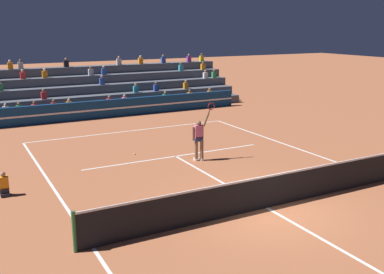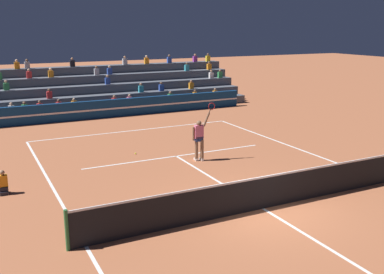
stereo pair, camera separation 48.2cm
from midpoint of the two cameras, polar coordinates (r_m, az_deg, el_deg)
name	(u,v)px [view 2 (the right image)]	position (r m, az deg, el deg)	size (l,w,h in m)	color
ground_plane	(263,209)	(14.28, 9.95, -8.95)	(120.00, 120.00, 0.00)	#AD603D
court_lines	(263,208)	(14.28, 9.95, -8.94)	(11.10, 23.90, 0.01)	white
tennis_net	(264,192)	(14.08, 10.05, -6.91)	(12.00, 0.10, 1.10)	#2D6B38
sponsor_banner_wall	(112,108)	(28.09, -9.69, 3.61)	(18.00, 0.26, 1.10)	navy
bleacher_stand	(95,93)	(31.62, -11.78, 5.52)	(20.53, 4.75, 3.38)	#4C515B
ball_kid_courtside	(3,185)	(16.28, -22.07, -5.65)	(0.30, 0.36, 0.84)	black
tennis_player	(199,138)	(18.62, 1.69, -0.09)	(1.04, 0.37, 2.47)	brown
tennis_ball	(135,153)	(19.90, -6.50, -2.09)	(0.07, 0.07, 0.07)	#C6DB33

